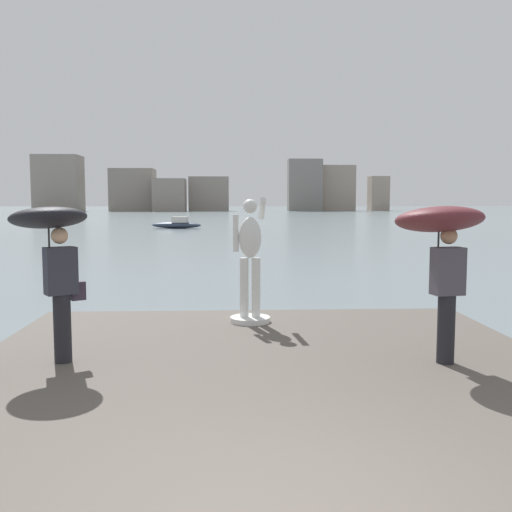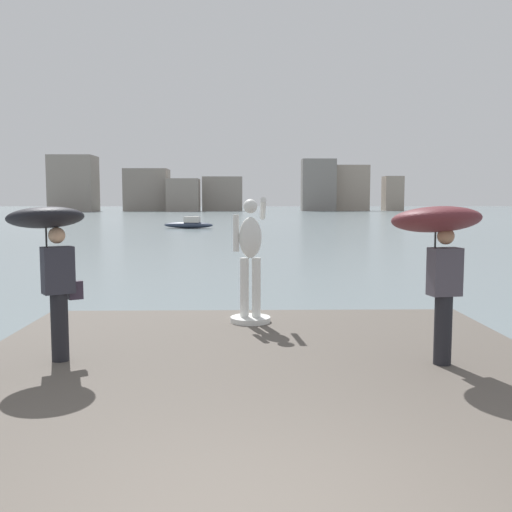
# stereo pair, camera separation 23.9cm
# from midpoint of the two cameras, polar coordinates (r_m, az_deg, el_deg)

# --- Properties ---
(ground_plane) EXTENTS (400.00, 400.00, 0.00)m
(ground_plane) POSITION_cam_midpoint_polar(r_m,az_deg,el_deg) (43.53, -2.24, 2.21)
(ground_plane) COLOR slate
(pier) EXTENTS (7.59, 10.40, 0.40)m
(pier) POSITION_cam_midpoint_polar(r_m,az_deg,el_deg) (6.10, 0.62, -16.34)
(pier) COLOR #564F47
(pier) RESTS_ON ground
(statue_white_figure) EXTENTS (0.69, 0.90, 2.12)m
(statue_white_figure) POSITION_cam_midpoint_polar(r_m,az_deg,el_deg) (9.85, -1.28, -0.93)
(statue_white_figure) COLOR silver
(statue_white_figure) RESTS_ON pier
(onlooker_left) EXTENTS (1.31, 1.32, 2.04)m
(onlooker_left) POSITION_cam_midpoint_polar(r_m,az_deg,el_deg) (7.78, -20.09, 1.27)
(onlooker_left) COLOR black
(onlooker_left) RESTS_ON pier
(onlooker_right) EXTENTS (1.26, 1.29, 2.05)m
(onlooker_right) POSITION_cam_midpoint_polar(r_m,az_deg,el_deg) (7.62, 16.79, 1.91)
(onlooker_right) COLOR black
(onlooker_right) RESTS_ON pier
(boat_mid) EXTENTS (4.59, 1.88, 1.04)m
(boat_mid) POSITION_cam_midpoint_polar(r_m,az_deg,el_deg) (52.01, -7.86, 3.10)
(boat_mid) COLOR #2D384C
(boat_mid) RESTS_ON ground
(distant_skyline) EXTENTS (80.78, 13.65, 12.39)m
(distant_skyline) POSITION_cam_midpoint_polar(r_m,az_deg,el_deg) (135.57, -6.64, 6.58)
(distant_skyline) COLOR gray
(distant_skyline) RESTS_ON ground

